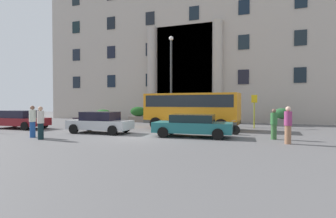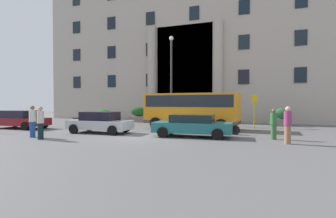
# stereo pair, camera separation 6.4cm
# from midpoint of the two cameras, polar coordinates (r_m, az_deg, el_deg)

# --- Properties ---
(ground_plane) EXTENTS (80.00, 64.00, 0.12)m
(ground_plane) POSITION_cam_midpoint_polar(r_m,az_deg,el_deg) (15.39, -6.44, -6.33)
(ground_plane) COLOR #5C5A5B
(office_building_facade) EXTENTS (37.63, 9.77, 20.67)m
(office_building_facade) POSITION_cam_midpoint_polar(r_m,az_deg,el_deg) (32.94, 7.66, 16.01)
(office_building_facade) COLOR #B1A599
(office_building_facade) RESTS_ON ground_plane
(orange_minibus) EXTENTS (7.11, 2.94, 2.70)m
(orange_minibus) POSITION_cam_midpoint_polar(r_m,az_deg,el_deg) (19.83, 5.16, 0.28)
(orange_minibus) COLOR orange
(orange_minibus) RESTS_ON ground_plane
(bus_stop_sign) EXTENTS (0.44, 0.08, 2.61)m
(bus_stop_sign) POSITION_cam_midpoint_polar(r_m,az_deg,el_deg) (21.22, 18.31, 0.27)
(bus_stop_sign) COLOR #9AA014
(bus_stop_sign) RESTS_ON ground_plane
(hedge_planter_entrance_left) EXTENTS (1.71, 0.81, 1.58)m
(hedge_planter_entrance_left) POSITION_cam_midpoint_polar(r_m,az_deg,el_deg) (24.85, 9.17, -1.49)
(hedge_planter_entrance_left) COLOR slate
(hedge_planter_entrance_left) RESTS_ON ground_plane
(hedge_planter_east) EXTENTS (1.94, 0.98, 1.27)m
(hedge_planter_east) POSITION_cam_midpoint_polar(r_m,az_deg,el_deg) (29.24, -14.09, -1.38)
(hedge_planter_east) COLOR slate
(hedge_planter_east) RESTS_ON ground_plane
(hedge_planter_far_east) EXTENTS (1.89, 0.79, 1.59)m
(hedge_planter_far_east) POSITION_cam_midpoint_polar(r_m,az_deg,el_deg) (27.02, -6.58, -1.25)
(hedge_planter_far_east) COLOR slate
(hedge_planter_far_east) RESTS_ON ground_plane
(hedge_planter_entrance_right) EXTENTS (1.41, 0.85, 1.53)m
(hedge_planter_entrance_right) POSITION_cam_midpoint_polar(r_m,az_deg,el_deg) (24.33, 23.66, -1.70)
(hedge_planter_entrance_right) COLOR slate
(hedge_planter_entrance_right) RESTS_ON ground_plane
(white_taxi_kerbside) EXTENTS (4.63, 2.19, 1.31)m
(white_taxi_kerbside) POSITION_cam_midpoint_polar(r_m,az_deg,el_deg) (15.29, 5.30, -3.57)
(white_taxi_kerbside) COLOR #1D6266
(white_taxi_kerbside) RESTS_ON ground_plane
(parked_compact_extra) EXTENTS (4.60, 2.08, 1.41)m
(parked_compact_extra) POSITION_cam_midpoint_polar(r_m,az_deg,el_deg) (23.20, -29.88, -1.97)
(parked_compact_extra) COLOR maroon
(parked_compact_extra) RESTS_ON ground_plane
(parked_estate_mid) EXTENTS (4.23, 2.01, 1.41)m
(parked_estate_mid) POSITION_cam_midpoint_polar(r_m,az_deg,el_deg) (17.71, -14.77, -2.82)
(parked_estate_mid) COLOR #B4B7BA
(parked_estate_mid) RESTS_ON ground_plane
(motorcycle_far_end) EXTENTS (1.99, 0.79, 0.89)m
(motorcycle_far_end) POSITION_cam_midpoint_polar(r_m,az_deg,el_deg) (17.04, 12.04, -3.85)
(motorcycle_far_end) COLOR black
(motorcycle_far_end) RESTS_ON ground_plane
(scooter_by_planter) EXTENTS (2.06, 0.55, 0.89)m
(scooter_by_planter) POSITION_cam_midpoint_polar(r_m,az_deg,el_deg) (21.63, -19.39, -2.78)
(scooter_by_planter) COLOR black
(scooter_by_planter) RESTS_ON ground_plane
(pedestrian_man_red_shirt) EXTENTS (0.36, 0.36, 1.84)m
(pedestrian_man_red_shirt) POSITION_cam_midpoint_polar(r_m,az_deg,el_deg) (16.91, -27.69, -2.40)
(pedestrian_man_red_shirt) COLOR #1E478D
(pedestrian_man_red_shirt) RESTS_ON ground_plane
(pedestrian_woman_with_bag) EXTENTS (0.36, 0.36, 1.83)m
(pedestrian_woman_with_bag) POSITION_cam_midpoint_polar(r_m,az_deg,el_deg) (13.90, 24.72, -3.19)
(pedestrian_woman_with_bag) COLOR #8F6247
(pedestrian_woman_with_bag) RESTS_ON ground_plane
(pedestrian_man_crossing) EXTENTS (0.36, 0.36, 1.68)m
(pedestrian_man_crossing) POSITION_cam_midpoint_polar(r_m,az_deg,el_deg) (15.30, 22.10, -3.07)
(pedestrian_man_crossing) COLOR #346133
(pedestrian_man_crossing) RESTS_ON ground_plane
(pedestrian_child_trailing) EXTENTS (0.36, 0.36, 1.80)m
(pedestrian_child_trailing) POSITION_cam_midpoint_polar(r_m,az_deg,el_deg) (15.78, -26.27, -2.72)
(pedestrian_child_trailing) COLOR black
(pedestrian_child_trailing) RESTS_ON ground_plane
(lamppost_plaza_centre) EXTENTS (0.40, 0.40, 8.11)m
(lamppost_plaza_centre) POSITION_cam_midpoint_polar(r_m,az_deg,el_deg) (24.11, 0.62, 7.79)
(lamppost_plaza_centre) COLOR #343636
(lamppost_plaza_centre) RESTS_ON ground_plane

